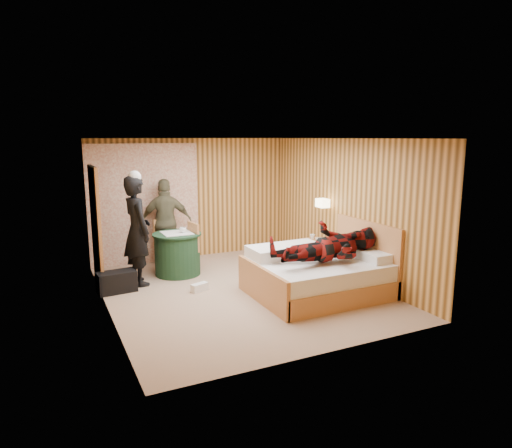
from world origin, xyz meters
name	(u,v)px	position (x,y,z in m)	size (l,w,h in m)	color
floor	(239,291)	(0.00, 0.00, 0.00)	(4.20, 5.00, 0.01)	tan
ceiling	(238,138)	(0.00, 0.00, 2.50)	(4.20, 5.00, 0.01)	white
wall_back	(191,199)	(0.00, 2.50, 1.25)	(4.20, 0.02, 2.50)	#E2A657
wall_left	(103,228)	(-2.10, 0.00, 1.25)	(0.02, 5.00, 2.50)	#E2A657
wall_right	(345,208)	(2.10, 0.00, 1.25)	(0.02, 5.00, 2.50)	#E2A657
curtain	(145,204)	(-1.00, 2.43, 1.20)	(2.20, 0.08, 2.40)	white
doorway	(96,226)	(-2.06, 1.40, 1.02)	(0.06, 0.90, 2.05)	black
wall_lamp	(323,203)	(1.92, 0.45, 1.30)	(0.26, 0.24, 0.16)	gold
bed	(319,274)	(1.12, -0.68, 0.33)	(2.09, 1.65, 1.13)	tan
nightstand	(316,254)	(1.88, 0.58, 0.29)	(0.43, 0.58, 0.56)	tan
round_table	(177,253)	(-0.66, 1.35, 0.40)	(0.89, 0.89, 0.79)	#1C3E24
chair_far	(166,239)	(-0.68, 2.05, 0.54)	(0.53, 0.53, 0.93)	tan
chair_near	(188,245)	(-0.47, 1.28, 0.56)	(0.48, 0.48, 0.96)	tan
duffel_bag	(117,282)	(-1.85, 0.81, 0.17)	(0.61, 0.33, 0.35)	black
sneaker_left	(191,271)	(-0.46, 1.20, 0.07)	(0.30, 0.12, 0.14)	white
sneaker_right	(200,287)	(-0.60, 0.26, 0.07)	(0.30, 0.12, 0.13)	white
woman_standing	(137,231)	(-1.42, 1.10, 0.95)	(0.69, 0.45, 1.89)	black
man_at_table	(166,222)	(-0.66, 2.10, 0.86)	(1.01, 0.42, 1.72)	brown
man_on_bed	(330,236)	(1.15, -0.91, 1.00)	(1.77, 0.67, 0.86)	#650C09
book_lower	(318,240)	(1.88, 0.53, 0.57)	(0.17, 0.22, 0.02)	white
book_upper	(318,239)	(1.88, 0.53, 0.59)	(0.16, 0.22, 0.02)	white
cup_nightstand	(312,237)	(1.88, 0.71, 0.60)	(0.10, 0.10, 0.09)	white
cup_table	(183,230)	(-0.56, 1.30, 0.84)	(0.12, 0.12, 0.10)	white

